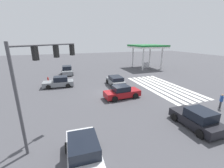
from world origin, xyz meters
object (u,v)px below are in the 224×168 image
Objects in this scene: car_2 at (67,71)px; fire_hydrant at (48,80)px; car_5 at (116,81)px; car_3 at (122,92)px; pedestrian at (221,100)px; car_4 at (59,82)px; car_1 at (84,156)px; car_0 at (197,119)px; traffic_signal_mast at (40,71)px.

car_2 reaches higher than fire_hydrant.
car_5 reaches higher than fire_hydrant.
fire_hydrant is at bearing 127.47° from car_3.
car_2 is 2.73× the size of pedestrian.
car_2 is 4.92× the size of fire_hydrant.
car_3 is 10.10m from car_4.
car_1 is 14.75m from pedestrian.
car_2 is at bearing -35.36° from fire_hydrant.
car_0 is at bearing -70.49° from car_3.
traffic_signal_mast is 13.31m from car_4.
traffic_signal_mast is 4.36× the size of pedestrian.
traffic_signal_mast is 21.20m from car_2.
car_0 reaches higher than car_5.
car_2 is at bearing -98.54° from car_4.
pedestrian reaches higher than fire_hydrant.
car_2 reaches higher than car_3.
car_1 reaches higher than car_5.
fire_hydrant is (18.33, 12.05, -0.29)m from car_0.
car_0 is 4.82× the size of fire_hydrant.
car_0 reaches higher than pedestrian.
car_1 reaches higher than fire_hydrant.
car_4 is 8.50m from car_5.
car_1 is at bearing 95.86° from car_0.
car_1 is at bearing 0.92° from car_2.
car_5 is at bearing -118.81° from fire_hydrant.
traffic_signal_mast is at bearing -4.77° from car_2.
car_2 reaches higher than car_0.
car_0 is 1.00× the size of car_5.
traffic_signal_mast reaches higher than fire_hydrant.
car_0 reaches higher than car_3.
fire_hydrant is (-4.75, 3.37, -0.37)m from car_2.
car_5 is at bearing 155.18° from car_1.
fire_hydrant is (5.46, 9.93, -0.28)m from car_5.
fire_hydrant is (3.30, 1.71, -0.27)m from car_4.
car_3 is at bearing 6.37° from pedestrian.
traffic_signal_mast is 1.38× the size of car_1.
car_1 is 3.17× the size of pedestrian.
car_5 is (13.88, -7.12, -0.04)m from car_1.
car_1 reaches higher than car_0.
pedestrian is at bearing -133.70° from fire_hydrant.
car_1 reaches higher than pedestrian.
fire_hydrant is at bearing -169.39° from car_1.
traffic_signal_mast is 1.60× the size of car_2.
traffic_signal_mast is at bearing -177.00° from fire_hydrant.
car_3 is at bearing 22.00° from car_2.
car_2 is (24.09, -0.56, 0.05)m from car_1.
fire_hydrant is (10.47, 8.83, -0.27)m from car_3.
car_4 is at bearing 1.65° from pedestrian.
car_4 is (12.58, -0.88, -4.25)m from traffic_signal_mast.
traffic_signal_mast reaches higher than car_4.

